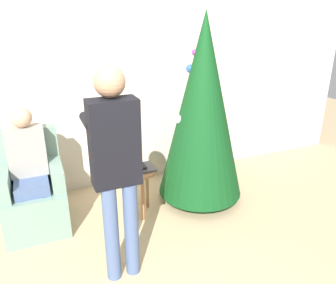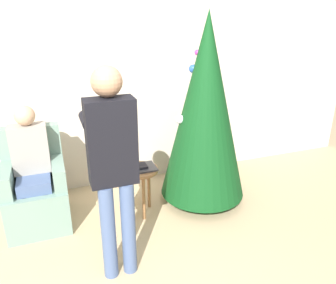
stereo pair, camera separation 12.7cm
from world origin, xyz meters
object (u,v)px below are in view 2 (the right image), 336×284
Objects in this scene: armchair at (37,191)px; person_standing at (113,159)px; side_stool at (140,176)px; christmas_tree at (205,109)px; person_seated at (32,163)px.

person_standing is (0.66, -1.00, 0.69)m from armchair.
side_stool is (0.42, 0.79, -0.61)m from person_standing.
christmas_tree is at bearing -5.63° from armchair.
side_stool is at bearing -9.38° from person_seated.
christmas_tree reaches higher than person_standing.
side_stool is (-0.78, -0.02, -0.69)m from christmas_tree.
person_standing is at bearing -145.75° from christmas_tree.
christmas_tree reaches higher than armchair.
person_standing is (-1.20, -0.82, -0.08)m from christmas_tree.
person_standing is at bearing -117.82° from side_stool.
christmas_tree is at bearing 34.25° from person_standing.
person_standing is (0.66, -0.97, 0.35)m from person_seated.
person_seated is at bearing 175.19° from christmas_tree.
armchair is 0.34m from person_seated.
armchair is 1.88× the size of side_stool.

